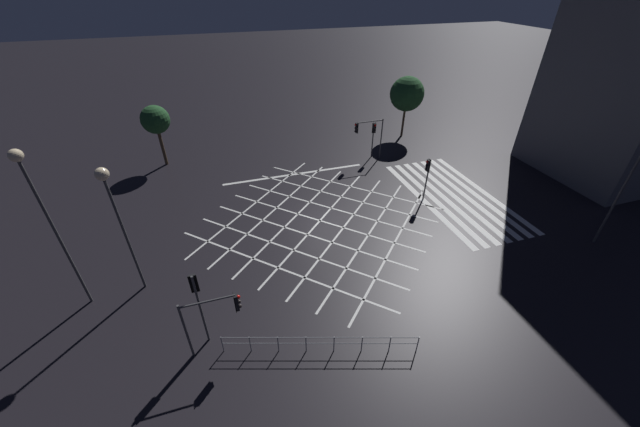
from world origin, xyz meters
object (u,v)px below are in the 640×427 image
(street_lamp_far, at_px, (39,200))
(street_tree_near, at_px, (407,94))
(traffic_light_se_cross, at_px, (367,131))
(traffic_light_nw_cross, at_px, (216,312))
(traffic_light_nw_main, at_px, (197,295))
(street_tree_far, at_px, (155,120))
(traffic_light_se_main, at_px, (374,133))
(street_lamp_east, at_px, (111,199))
(traffic_light_median_south, at_px, (427,171))

(street_lamp_far, bearing_deg, street_tree_near, -59.84)
(traffic_light_se_cross, height_order, traffic_light_nw_cross, traffic_light_se_cross)
(traffic_light_nw_main, bearing_deg, street_tree_far, 7.17)
(street_tree_near, bearing_deg, street_lamp_far, 120.16)
(traffic_light_se_main, xyz_separation_m, street_lamp_far, (-12.14, 22.37, 4.09))
(traffic_light_nw_main, relative_size, street_lamp_far, 0.47)
(street_lamp_east, bearing_deg, traffic_light_se_cross, -58.67)
(street_lamp_east, relative_size, street_tree_far, 1.37)
(traffic_light_nw_cross, bearing_deg, traffic_light_median_south, 28.92)
(traffic_light_median_south, height_order, street_tree_far, street_tree_far)
(traffic_light_nw_main, xyz_separation_m, street_tree_far, (21.03, 2.65, 1.20))
(street_lamp_east, distance_m, street_tree_far, 16.40)
(traffic_light_nw_cross, relative_size, street_tree_near, 0.54)
(traffic_light_nw_main, relative_size, street_lamp_east, 0.56)
(traffic_light_se_cross, xyz_separation_m, street_tree_far, (4.86, 18.15, 1.34))
(traffic_light_se_cross, bearing_deg, street_lamp_east, 31.33)
(traffic_light_se_cross, distance_m, street_lamp_east, 22.21)
(traffic_light_nw_cross, distance_m, street_tree_near, 30.06)
(street_tree_near, bearing_deg, traffic_light_nw_main, 133.40)
(traffic_light_nw_cross, xyz_separation_m, street_lamp_far, (5.19, 6.69, 4.03))
(traffic_light_nw_cross, height_order, street_tree_near, street_tree_near)
(traffic_light_median_south, height_order, street_tree_near, street_tree_near)
(traffic_light_se_main, height_order, street_tree_near, street_tree_near)
(traffic_light_se_cross, xyz_separation_m, street_lamp_east, (-11.44, 18.79, 3.04))
(traffic_light_se_cross, height_order, street_tree_far, street_tree_far)
(traffic_light_se_main, distance_m, street_lamp_east, 23.22)
(street_lamp_far, distance_m, street_tree_near, 32.19)
(traffic_light_median_south, bearing_deg, street_lamp_east, 9.84)
(traffic_light_nw_main, distance_m, street_lamp_far, 8.26)
(traffic_light_nw_cross, bearing_deg, street_tree_near, 45.32)
(traffic_light_se_main, xyz_separation_m, traffic_light_nw_cross, (-17.33, 15.69, 0.06))
(traffic_light_nw_main, distance_m, traffic_light_median_south, 18.83)
(traffic_light_nw_main, height_order, traffic_light_median_south, traffic_light_nw_main)
(traffic_light_median_south, bearing_deg, traffic_light_nw_cross, 28.92)
(traffic_light_se_main, height_order, traffic_light_nw_cross, traffic_light_se_main)
(traffic_light_se_cross, relative_size, street_lamp_far, 0.44)
(traffic_light_nw_cross, xyz_separation_m, street_lamp_east, (5.47, 3.97, 3.43))
(traffic_light_se_main, distance_m, traffic_light_nw_cross, 23.37)
(street_tree_far, bearing_deg, traffic_light_se_main, -103.16)
(street_tree_near, height_order, street_tree_far, street_tree_near)
(traffic_light_median_south, distance_m, street_tree_near, 13.42)
(traffic_light_nw_main, xyz_separation_m, traffic_light_median_south, (8.23, -16.93, -0.56))
(street_lamp_east, height_order, street_tree_far, street_lamp_east)
(traffic_light_median_south, xyz_separation_m, street_lamp_east, (-3.50, 20.22, 3.46))
(street_lamp_east, distance_m, street_lamp_far, 2.80)
(traffic_light_se_cross, height_order, street_lamp_east, street_lamp_east)
(traffic_light_nw_cross, relative_size, street_lamp_east, 0.45)
(street_tree_far, bearing_deg, traffic_light_median_south, -123.18)
(traffic_light_median_south, xyz_separation_m, street_lamp_far, (-3.79, 22.94, 4.06))
(traffic_light_se_cross, distance_m, street_tree_near, 7.84)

